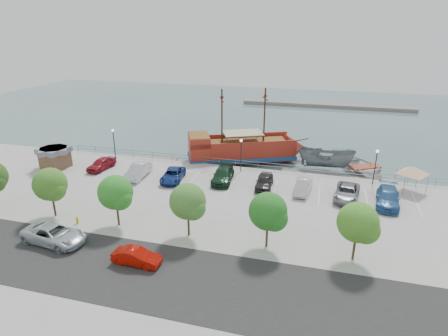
# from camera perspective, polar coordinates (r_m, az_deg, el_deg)

# --- Properties ---
(ground) EXTENTS (160.00, 160.00, 0.00)m
(ground) POSITION_cam_1_polar(r_m,az_deg,el_deg) (42.82, 0.59, -4.81)
(ground) COLOR #425B60
(land_slab) EXTENTS (100.00, 58.00, 1.20)m
(land_slab) POSITION_cam_1_polar(r_m,az_deg,el_deg) (26.37, -12.12, -23.56)
(land_slab) COLOR #999895
(land_slab) RESTS_ON ground
(street) EXTENTS (100.00, 8.00, 0.04)m
(street) POSITION_cam_1_polar(r_m,az_deg,el_deg) (29.34, -7.67, -16.29)
(street) COLOR black
(street) RESTS_ON land_slab
(sidewalk) EXTENTS (100.00, 4.00, 0.05)m
(sidewalk) POSITION_cam_1_polar(r_m,az_deg,el_deg) (33.94, -3.75, -10.41)
(sidewalk) COLOR #9D9B8D
(sidewalk) RESTS_ON land_slab
(seawall_railing) EXTENTS (50.00, 0.06, 1.00)m
(seawall_railing) POSITION_cam_1_polar(r_m,az_deg,el_deg) (49.20, 2.90, 0.65)
(seawall_railing) COLOR slate
(seawall_railing) RESTS_ON land_slab
(far_shore) EXTENTS (40.00, 3.00, 0.80)m
(far_shore) POSITION_cam_1_polar(r_m,az_deg,el_deg) (94.06, 15.32, 9.19)
(far_shore) COLOR gray
(far_shore) RESTS_ON ground
(pirate_ship) EXTENTS (17.60, 11.32, 11.03)m
(pirate_ship) POSITION_cam_1_polar(r_m,az_deg,el_deg) (53.93, 3.95, 2.85)
(pirate_ship) COLOR maroon
(pirate_ship) RESTS_ON ground
(patrol_boat) EXTENTS (7.67, 3.33, 2.90)m
(patrol_boat) POSITION_cam_1_polar(r_m,az_deg,el_deg) (52.51, 15.28, 1.15)
(patrol_boat) COLOR slate
(patrol_boat) RESTS_ON ground
(speedboat) EXTENTS (8.06, 8.77, 1.48)m
(speedboat) POSITION_cam_1_polar(r_m,az_deg,el_deg) (52.73, 20.60, -0.22)
(speedboat) COLOR silver
(speedboat) RESTS_ON ground
(dock_west) EXTENTS (7.11, 2.88, 0.39)m
(dock_west) POSITION_cam_1_polar(r_m,az_deg,el_deg) (55.22, -10.82, 1.15)
(dock_west) COLOR gray
(dock_west) RESTS_ON ground
(dock_mid) EXTENTS (7.68, 2.65, 0.43)m
(dock_mid) POSITION_cam_1_polar(r_m,az_deg,el_deg) (50.03, 13.00, -1.15)
(dock_mid) COLOR slate
(dock_mid) RESTS_ON ground
(dock_east) EXTENTS (6.82, 2.03, 0.39)m
(dock_east) POSITION_cam_1_polar(r_m,az_deg,el_deg) (50.41, 21.11, -1.94)
(dock_east) COLOR gray
(dock_east) RESTS_ON ground
(shed) EXTENTS (3.91, 3.91, 2.72)m
(shed) POSITION_cam_1_polar(r_m,az_deg,el_deg) (53.71, -24.38, 1.55)
(shed) COLOR brown
(shed) RESTS_ON land_slab
(canopy_tent) EXTENTS (4.72, 4.72, 3.31)m
(canopy_tent) POSITION_cam_1_polar(r_m,az_deg,el_deg) (46.62, 26.93, 0.17)
(canopy_tent) COLOR slate
(canopy_tent) RESTS_ON land_slab
(street_van) EXTENTS (5.97, 3.25, 1.59)m
(street_van) POSITION_cam_1_polar(r_m,az_deg,el_deg) (35.84, -24.50, -9.19)
(street_van) COLOR #B0B9BF
(street_van) RESTS_ON street
(street_sedan) EXTENTS (3.94, 1.45, 1.29)m
(street_sedan) POSITION_cam_1_polar(r_m,az_deg,el_deg) (30.96, -13.18, -13.04)
(street_sedan) COLOR #B00E04
(street_sedan) RESTS_ON street
(fire_hydrant) EXTENTS (0.26, 0.26, 0.74)m
(fire_hydrant) POSITION_cam_1_polar(r_m,az_deg,el_deg) (38.32, -21.46, -7.37)
(fire_hydrant) COLOR gold
(fire_hydrant) RESTS_ON sidewalk
(lamp_post_left) EXTENTS (0.36, 0.36, 4.28)m
(lamp_post_left) POSITION_cam_1_polar(r_m,az_deg,el_deg) (53.86, -16.47, 4.32)
(lamp_post_left) COLOR black
(lamp_post_left) RESTS_ON land_slab
(lamp_post_mid) EXTENTS (0.36, 0.36, 4.28)m
(lamp_post_mid) POSITION_cam_1_polar(r_m,az_deg,el_deg) (47.20, 2.61, 2.86)
(lamp_post_mid) COLOR black
(lamp_post_mid) RESTS_ON land_slab
(lamp_post_right) EXTENTS (0.36, 0.36, 4.28)m
(lamp_post_right) POSITION_cam_1_polar(r_m,az_deg,el_deg) (46.63, 22.16, 1.02)
(lamp_post_right) COLOR black
(lamp_post_right) RESTS_ON land_slab
(tree_b) EXTENTS (3.30, 3.20, 5.00)m
(tree_b) POSITION_cam_1_polar(r_m,az_deg,el_deg) (39.37, -24.86, -2.46)
(tree_b) COLOR #473321
(tree_b) RESTS_ON sidewalk
(tree_c) EXTENTS (3.30, 3.20, 5.00)m
(tree_c) POSITION_cam_1_polar(r_m,az_deg,el_deg) (35.44, -16.06, -3.81)
(tree_c) COLOR #473321
(tree_c) RESTS_ON sidewalk
(tree_d) EXTENTS (3.30, 3.20, 5.00)m
(tree_d) POSITION_cam_1_polar(r_m,az_deg,el_deg) (32.55, -5.36, -5.32)
(tree_d) COLOR #473321
(tree_d) RESTS_ON sidewalk
(tree_e) EXTENTS (3.30, 3.20, 5.00)m
(tree_e) POSITION_cam_1_polar(r_m,az_deg,el_deg) (31.00, 6.95, -6.82)
(tree_e) COLOR #473321
(tree_e) RESTS_ON sidewalk
(tree_f) EXTENTS (3.30, 3.20, 5.00)m
(tree_f) POSITION_cam_1_polar(r_m,az_deg,el_deg) (30.99, 19.97, -8.06)
(tree_f) COLOR #473321
(tree_f) RESTS_ON sidewalk
(parked_car_a) EXTENTS (2.36, 4.61, 1.50)m
(parked_car_a) POSITION_cam_1_polar(r_m,az_deg,el_deg) (51.07, -18.19, 0.62)
(parked_car_a) COLOR maroon
(parked_car_a) RESTS_ON land_slab
(parked_car_b) EXTENTS (1.99, 5.08, 1.65)m
(parked_car_b) POSITION_cam_1_polar(r_m,az_deg,el_deg) (47.18, -12.93, -0.43)
(parked_car_b) COLOR silver
(parked_car_b) RESTS_ON land_slab
(parked_car_c) EXTENTS (2.90, 5.18, 1.37)m
(parked_car_c) POSITION_cam_1_polar(r_m,az_deg,el_deg) (45.46, -7.81, -1.09)
(parked_car_c) COLOR navy
(parked_car_c) RESTS_ON land_slab
(parked_car_d) EXTENTS (2.75, 5.68, 1.59)m
(parked_car_d) POSITION_cam_1_polar(r_m,az_deg,el_deg) (44.81, -0.16, -1.07)
(parked_car_d) COLOR #15331F
(parked_car_d) RESTS_ON land_slab
(parked_car_e) EXTENTS (2.03, 4.63, 1.55)m
(parked_car_e) POSITION_cam_1_polar(r_m,az_deg,el_deg) (43.34, 6.16, -2.03)
(parked_car_e) COLOR black
(parked_car_e) RESTS_ON land_slab
(parked_car_f) EXTENTS (1.99, 4.61, 1.48)m
(parked_car_f) POSITION_cam_1_polar(r_m,az_deg,el_deg) (42.82, 11.95, -2.73)
(parked_car_f) COLOR silver
(parked_car_f) RESTS_ON land_slab
(parked_car_g) EXTENTS (3.10, 5.57, 1.47)m
(parked_car_g) POSITION_cam_1_polar(r_m,az_deg,el_deg) (42.48, 18.22, -3.59)
(parked_car_g) COLOR gray
(parked_car_g) RESTS_ON land_slab
(parked_car_h) EXTENTS (2.87, 5.79, 1.62)m
(parked_car_h) POSITION_cam_1_polar(r_m,az_deg,el_deg) (42.66, 23.69, -4.15)
(parked_car_h) COLOR #2D5B94
(parked_car_h) RESTS_ON land_slab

